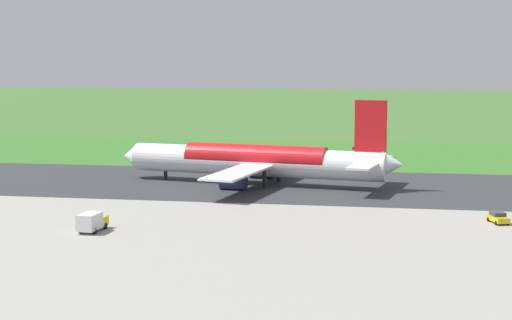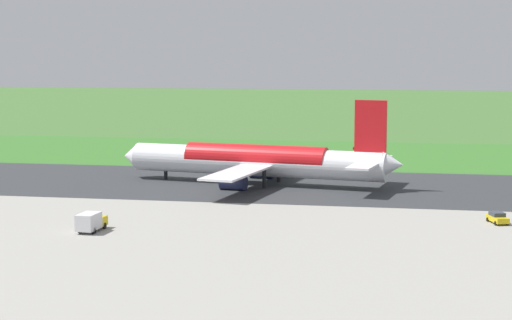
{
  "view_description": "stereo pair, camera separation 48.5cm",
  "coord_description": "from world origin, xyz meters",
  "px_view_note": "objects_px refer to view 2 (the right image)",
  "views": [
    {
      "loc": [
        -22.93,
        155.43,
        24.19
      ],
      "look_at": [
        5.03,
        0.0,
        4.5
      ],
      "focal_mm": 61.39,
      "sensor_mm": 36.0,
      "label": 1
    },
    {
      "loc": [
        -23.41,
        155.35,
        24.19
      ],
      "look_at": [
        5.03,
        0.0,
        4.5
      ],
      "focal_mm": 61.39,
      "sensor_mm": 36.0,
      "label": 2
    }
  ],
  "objects_px": {
    "service_truck_fuel": "(91,222)",
    "airliner_main": "(258,161)",
    "traffic_cone_orange": "(329,158)",
    "service_car_followme": "(497,218)",
    "no_stopping_sign": "(354,151)"
  },
  "relations": [
    {
      "from": "airliner_main",
      "to": "traffic_cone_orange",
      "type": "xyz_separation_m",
      "value": [
        -9.17,
        -39.25,
        -4.08
      ]
    },
    {
      "from": "airliner_main",
      "to": "no_stopping_sign",
      "type": "height_order",
      "value": "airliner_main"
    },
    {
      "from": "service_truck_fuel",
      "to": "no_stopping_sign",
      "type": "xyz_separation_m",
      "value": [
        -29.0,
        -89.8,
        0.01
      ]
    },
    {
      "from": "airliner_main",
      "to": "traffic_cone_orange",
      "type": "distance_m",
      "value": 40.51
    },
    {
      "from": "airliner_main",
      "to": "traffic_cone_orange",
      "type": "bearing_deg",
      "value": -103.14
    },
    {
      "from": "service_car_followme",
      "to": "traffic_cone_orange",
      "type": "bearing_deg",
      "value": -66.07
    },
    {
      "from": "service_truck_fuel",
      "to": "airliner_main",
      "type": "bearing_deg",
      "value": -107.85
    },
    {
      "from": "no_stopping_sign",
      "to": "service_truck_fuel",
      "type": "bearing_deg",
      "value": 72.1
    },
    {
      "from": "service_car_followme",
      "to": "traffic_cone_orange",
      "type": "distance_m",
      "value": 75.43
    },
    {
      "from": "service_truck_fuel",
      "to": "no_stopping_sign",
      "type": "bearing_deg",
      "value": -107.9
    },
    {
      "from": "service_car_followme",
      "to": "airliner_main",
      "type": "bearing_deg",
      "value": -36.76
    },
    {
      "from": "service_car_followme",
      "to": "service_truck_fuel",
      "type": "bearing_deg",
      "value": 16.18
    },
    {
      "from": "airliner_main",
      "to": "service_car_followme",
      "type": "xyz_separation_m",
      "value": [
        -39.76,
        29.7,
        -3.51
      ]
    },
    {
      "from": "airliner_main",
      "to": "service_car_followme",
      "type": "height_order",
      "value": "airliner_main"
    },
    {
      "from": "service_car_followme",
      "to": "no_stopping_sign",
      "type": "bearing_deg",
      "value": -71.06
    }
  ]
}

